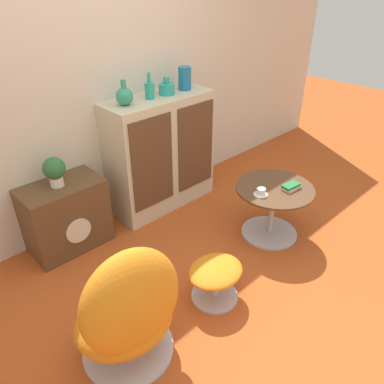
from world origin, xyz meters
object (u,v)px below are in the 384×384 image
(sideboard, at_px, (161,153))
(teacup, at_px, (261,192))
(potted_plant, at_px, (54,170))
(ottoman, at_px, (215,275))
(coffee_table, at_px, (272,206))
(vase_leftmost, at_px, (124,96))
(vase_rightmost, at_px, (185,78))
(vase_inner_left, at_px, (150,90))
(vase_inner_right, at_px, (167,88))
(book_stack, at_px, (291,187))
(tv_console, at_px, (66,216))
(egg_chair, at_px, (128,312))

(sideboard, bearing_deg, teacup, -81.02)
(potted_plant, bearing_deg, ottoman, -69.58)
(coffee_table, bearing_deg, vase_leftmost, 122.95)
(vase_rightmost, relative_size, teacup, 1.78)
(sideboard, xyz_separation_m, vase_inner_left, (-0.09, 0.00, 0.60))
(coffee_table, distance_m, vase_inner_right, 1.35)
(potted_plant, bearing_deg, vase_rightmost, -0.54)
(vase_inner_right, xyz_separation_m, book_stack, (0.32, -1.15, -0.62))
(vase_leftmost, bearing_deg, coffee_table, -57.05)
(vase_inner_left, xyz_separation_m, teacup, (0.25, -1.03, -0.64))
(tv_console, distance_m, potted_plant, 0.42)
(ottoman, distance_m, vase_rightmost, 1.77)
(tv_console, distance_m, coffee_table, 1.69)
(sideboard, bearing_deg, vase_rightmost, 0.72)
(coffee_table, distance_m, potted_plant, 1.76)
(vase_rightmost, bearing_deg, teacup, -98.04)
(ottoman, bearing_deg, coffee_table, 11.55)
(sideboard, xyz_separation_m, teacup, (0.16, -1.03, -0.04))
(coffee_table, bearing_deg, vase_inner_left, 112.20)
(ottoman, bearing_deg, potted_plant, 110.42)
(vase_rightmost, bearing_deg, tv_console, 179.48)
(sideboard, xyz_separation_m, tv_console, (-0.99, 0.02, -0.24))
(egg_chair, distance_m, book_stack, 1.65)
(vase_inner_left, xyz_separation_m, book_stack, (0.50, -1.15, -0.64))
(vase_rightmost, bearing_deg, egg_chair, -141.89)
(vase_inner_right, xyz_separation_m, potted_plant, (-1.10, 0.01, -0.40))
(potted_plant, bearing_deg, teacup, -41.92)
(vase_leftmost, bearing_deg, tv_console, 178.97)
(tv_console, height_order, egg_chair, egg_chair)
(ottoman, relative_size, vase_inner_left, 1.87)
(egg_chair, bearing_deg, vase_inner_right, 42.30)
(tv_console, distance_m, vase_rightmost, 1.56)
(book_stack, bearing_deg, tv_console, 140.40)
(vase_inner_right, distance_m, potted_plant, 1.17)
(egg_chair, distance_m, vase_rightmost, 2.11)
(tv_console, xyz_separation_m, book_stack, (1.40, -1.16, 0.20))
(potted_plant, relative_size, teacup, 2.06)
(egg_chair, height_order, teacup, egg_chair)
(vase_rightmost, height_order, book_stack, vase_rightmost)
(vase_inner_left, relative_size, vase_inner_right, 1.42)
(coffee_table, relative_size, vase_inner_right, 4.31)
(tv_console, xyz_separation_m, vase_leftmost, (0.65, -0.01, 0.84))
(teacup, bearing_deg, vase_leftmost, 115.79)
(coffee_table, bearing_deg, ottoman, -168.45)
(vase_inner_left, bearing_deg, teacup, -76.45)
(egg_chair, bearing_deg, tv_console, 78.61)
(sideboard, height_order, coffee_table, sideboard)
(ottoman, bearing_deg, vase_leftmost, 80.45)
(book_stack, bearing_deg, potted_plant, 140.68)
(ottoman, relative_size, potted_plant, 1.70)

